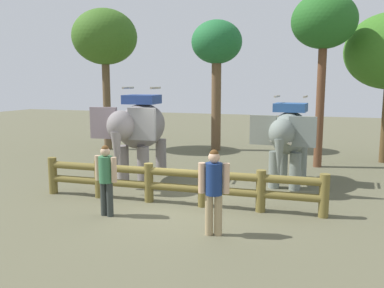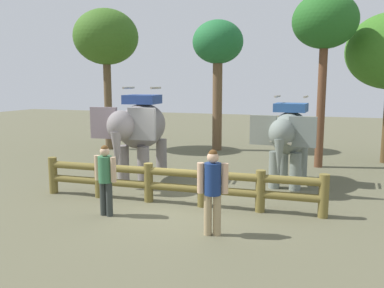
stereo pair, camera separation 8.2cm
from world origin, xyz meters
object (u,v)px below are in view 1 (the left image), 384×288
object	(u,v)px
log_fence	(175,182)
tree_back_center	(324,24)
tree_deep_back	(217,47)
tourist_man_in_blue	(106,175)
elephant_near_left	(140,129)
elephant_center	(289,135)
tree_far_right	(105,38)
tourist_woman_in_black	(214,186)

from	to	relation	value
log_fence	tree_back_center	bearing A→B (deg)	60.97
tree_deep_back	tree_back_center	bearing A→B (deg)	-28.24
tourist_man_in_blue	tree_deep_back	distance (m)	10.75
elephant_near_left	elephant_center	size ratio (longest dim) A/B	1.10
log_fence	tree_far_right	size ratio (longest dim) A/B	1.18
tourist_woman_in_black	tree_far_right	world-z (taller)	tree_far_right
tree_far_right	tree_deep_back	xyz separation A→B (m)	(4.95, 1.44, -0.39)
elephant_near_left	tree_back_center	bearing A→B (deg)	37.22
elephant_near_left	tree_deep_back	distance (m)	7.33
elephant_center	log_fence	bearing A→B (deg)	-130.46
elephant_near_left	tree_far_right	world-z (taller)	tree_far_right
elephant_center	tree_back_center	size ratio (longest dim) A/B	0.51
tourist_man_in_blue	tourist_woman_in_black	bearing A→B (deg)	-7.66
tourist_woman_in_black	tree_far_right	xyz separation A→B (m)	(-7.76, 8.98, 4.12)
elephant_center	tree_far_right	xyz separation A→B (m)	(-8.80, 4.18, 3.61)
elephant_near_left	tree_deep_back	size ratio (longest dim) A/B	0.59
log_fence	elephant_near_left	size ratio (longest dim) A/B	2.16
tree_back_center	tourist_woman_in_black	bearing A→B (deg)	-103.31
log_fence	elephant_near_left	bearing A→B (deg)	134.33
tourist_man_in_blue	tree_deep_back	bearing A→B (deg)	90.29
tourist_man_in_blue	tree_back_center	world-z (taller)	tree_back_center
tree_deep_back	tourist_man_in_blue	bearing A→B (deg)	-89.71
log_fence	tree_deep_back	world-z (taller)	tree_deep_back
tourist_woman_in_black	elephant_near_left	bearing A→B (deg)	132.85
tree_deep_back	log_fence	bearing A→B (deg)	-81.67
log_fence	elephant_center	xyz separation A→B (m)	(2.58, 3.03, 0.96)
tree_deep_back	tourist_woman_in_black	bearing A→B (deg)	-74.94
log_fence	tree_deep_back	distance (m)	9.70
tourist_man_in_blue	tree_far_right	distance (m)	10.80
tree_far_right	tree_deep_back	world-z (taller)	tree_far_right
elephant_near_left	tourist_woman_in_black	bearing A→B (deg)	-47.15
log_fence	tourist_man_in_blue	world-z (taller)	tourist_man_in_blue
tree_back_center	tree_deep_back	xyz separation A→B (m)	(-4.68, 2.51, -0.46)
elephant_center	tree_back_center	bearing A→B (deg)	75.14
tourist_woman_in_black	tree_back_center	xyz separation A→B (m)	(1.87, 7.91, 4.19)
elephant_near_left	tree_deep_back	bearing A→B (deg)	83.73
tourist_man_in_blue	tree_deep_back	world-z (taller)	tree_deep_back
elephant_near_left	elephant_center	bearing A→B (deg)	12.20
elephant_center	tourist_man_in_blue	size ratio (longest dim) A/B	1.89
log_fence	tree_back_center	size ratio (longest dim) A/B	1.20
tourist_woman_in_black	tree_back_center	distance (m)	9.15
tourist_man_in_blue	tree_back_center	distance (m)	9.82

